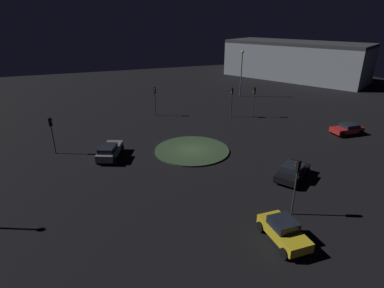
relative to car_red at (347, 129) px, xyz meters
The scene contains 13 objects.
ground_plane 20.08m from the car_red, behind, with size 115.20×115.20×0.00m, color black.
roundabout_island 20.08m from the car_red, behind, with size 8.17×8.17×0.16m, color #2D4228.
car_red is the anchor object (origin of this frame).
car_black 15.39m from the car_red, 152.46° to the right, with size 4.67×3.96×1.40m.
car_yellow 24.05m from the car_red, 144.50° to the right, with size 2.02×3.89×1.54m.
car_grey 28.82m from the car_red, behind, with size 3.30×4.71×1.55m.
traffic_light_northeast 12.97m from the car_red, 124.76° to the left, with size 0.40×0.37×4.39m.
traffic_light_north 26.10m from the car_red, 141.76° to the left, with size 0.31×0.36×4.26m.
traffic_light_south 20.91m from the car_red, 145.73° to the right, with size 0.34×0.38×4.44m.
traffic_light_northeast_near 15.63m from the car_red, 131.72° to the left, with size 0.39×0.39×4.33m.
traffic_light_west 34.65m from the car_red, 169.20° to the left, with size 0.39×0.35×4.02m.
streetlamp_northeast 22.95m from the car_red, 97.29° to the left, with size 0.49×0.49×8.17m.
store_building 38.13m from the car_red, 62.48° to the left, with size 25.76×33.23×8.36m.
Camera 1 is at (-11.06, -29.38, 13.79)m, focal length 29.13 mm.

